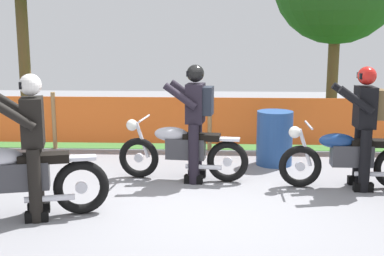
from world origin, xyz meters
The scene contains 10 objects.
ground centered at (0.00, 0.00, -0.01)m, with size 24.00×24.00×0.02m, color gray.
grass_verge centered at (0.00, 6.09, 0.01)m, with size 24.00×6.11×0.01m, color #386B2D.
barrier_fence centered at (0.00, 3.04, 0.54)m, with size 11.52×0.08×1.05m.
motorcycle_lead centered at (1.93, 0.86, 0.44)m, with size 1.90×0.56×0.90m.
motorcycle_trailing centered at (-2.19, -0.51, 0.48)m, with size 2.06×0.78×0.99m.
motorcycle_third centered at (-0.38, 1.15, 0.44)m, with size 1.92×0.58×0.91m.
rider_lead centered at (2.14, 0.86, 0.95)m, with size 0.68×0.55×1.69m.
rider_trailing centered at (-2.00, -0.46, 0.92)m, with size 0.66×0.65×1.69m.
rider_third centered at (-0.18, 1.13, 0.95)m, with size 0.72×0.59×1.69m.
oil_drum centered at (1.06, 2.09, 0.44)m, with size 0.58×0.58×0.88m, color navy.
Camera 1 is at (0.11, -6.13, 2.19)m, focal length 48.15 mm.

